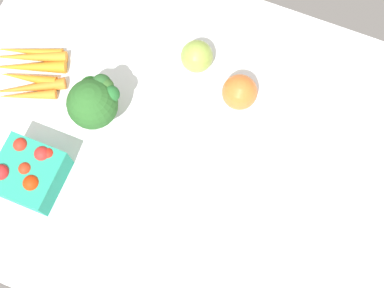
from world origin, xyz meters
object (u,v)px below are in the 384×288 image
broccoli_head (94,102)px  heirloom_tomato_orange (240,92)px  berry_basket (29,173)px  carrot_bunch (27,71)px  heirloom_tomato_green (197,56)px

broccoli_head → heirloom_tomato_orange: (24.97, 14.26, -4.25)cm
berry_basket → carrot_bunch: size_ratio=0.63×
berry_basket → heirloom_tomato_orange: bearing=44.4°
heirloom_tomato_orange → carrot_bunch: bearing=-165.6°
broccoli_head → berry_basket: bearing=-111.6°
heirloom_tomato_orange → heirloom_tomato_green: 11.92cm
carrot_bunch → heirloom_tomato_orange: heirloom_tomato_orange is taller
berry_basket → heirloom_tomato_orange: 44.19cm
carrot_bunch → heirloom_tomato_green: heirloom_tomato_green is taller
carrot_bunch → broccoli_head: size_ratio=1.45×
broccoli_head → heirloom_tomato_green: 23.68cm
heirloom_tomato_orange → heirloom_tomato_green: size_ratio=1.07×
carrot_bunch → heirloom_tomato_orange: bearing=14.4°
heirloom_tomato_orange → heirloom_tomato_green: (-11.08, 4.39, -0.24)cm
broccoli_head → heirloom_tomato_orange: broccoli_head is taller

